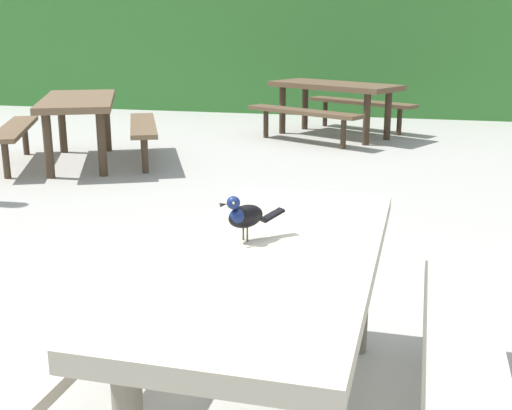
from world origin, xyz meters
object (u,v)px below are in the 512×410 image
object	(u,v)px
picnic_table_foreground	(272,295)
bird_grackle	(245,215)
picnic_table_mid_right	(79,114)
picnic_table_mid_left	(334,97)

from	to	relation	value
picnic_table_foreground	bird_grackle	world-z (taller)	bird_grackle
picnic_table_foreground	picnic_table_mid_right	bearing A→B (deg)	125.39
picnic_table_foreground	bird_grackle	xyz separation A→B (m)	(-0.12, 0.07, 0.29)
picnic_table_foreground	picnic_table_mid_right	distance (m)	5.44
bird_grackle	picnic_table_mid_left	xyz separation A→B (m)	(-0.47, 6.83, -0.29)
picnic_table_foreground	bird_grackle	size ratio (longest dim) A/B	7.96
picnic_table_foreground	picnic_table_mid_left	size ratio (longest dim) A/B	0.79
bird_grackle	picnic_table_mid_right	bearing A→B (deg)	124.74
bird_grackle	picnic_table_mid_right	xyz separation A→B (m)	(-3.02, 4.36, -0.29)
picnic_table_mid_left	picnic_table_mid_right	size ratio (longest dim) A/B	1.03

